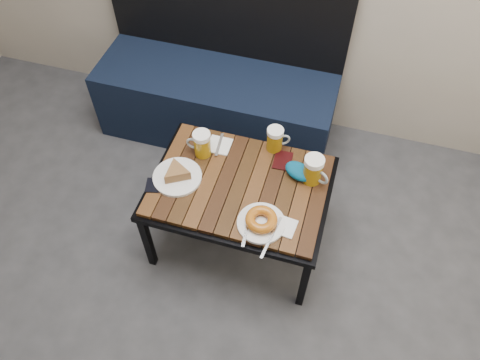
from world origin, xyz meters
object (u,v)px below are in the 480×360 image
(bench, at_px, (218,96))
(cafe_table, at_px, (240,189))
(passport_navy, at_px, (158,185))
(beer_mug_right, at_px, (313,170))
(beer_mug_centre, at_px, (275,139))
(beer_mug_left, at_px, (202,144))
(passport_burgundy, at_px, (283,160))
(knit_pouch, at_px, (299,171))
(plate_pie, at_px, (177,174))
(plate_bagel, at_px, (261,221))

(bench, xyz_separation_m, cafe_table, (0.36, -0.75, 0.16))
(passport_navy, bearing_deg, cafe_table, 94.84)
(cafe_table, distance_m, beer_mug_right, 0.36)
(beer_mug_centre, height_order, beer_mug_right, beer_mug_right)
(beer_mug_left, relative_size, passport_burgundy, 1.16)
(cafe_table, bearing_deg, passport_burgundy, 50.32)
(beer_mug_centre, relative_size, passport_navy, 1.12)
(beer_mug_centre, xyz_separation_m, beer_mug_right, (0.21, -0.14, 0.01))
(beer_mug_left, relative_size, knit_pouch, 0.97)
(bench, distance_m, passport_navy, 0.89)
(plate_pie, bearing_deg, plate_bagel, -17.10)
(passport_burgundy, bearing_deg, beer_mug_right, -28.16)
(knit_pouch, bearing_deg, beer_mug_right, -6.80)
(passport_navy, relative_size, knit_pouch, 0.81)
(passport_navy, bearing_deg, beer_mug_centre, 115.99)
(beer_mug_centre, height_order, plate_bagel, beer_mug_centre)
(beer_mug_centre, height_order, passport_navy, beer_mug_centre)
(bench, xyz_separation_m, passport_burgundy, (0.52, -0.56, 0.20))
(beer_mug_left, xyz_separation_m, plate_pie, (-0.06, -0.18, -0.04))
(plate_bagel, relative_size, knit_pouch, 1.95)
(beer_mug_centre, distance_m, plate_pie, 0.50)
(cafe_table, xyz_separation_m, plate_pie, (-0.29, -0.05, 0.07))
(beer_mug_left, xyz_separation_m, plate_bagel, (0.38, -0.32, -0.04))
(passport_navy, bearing_deg, plate_bagel, 68.95)
(bench, relative_size, plate_bagel, 5.05)
(beer_mug_left, bearing_deg, cafe_table, 150.93)
(passport_burgundy, distance_m, knit_pouch, 0.12)
(beer_mug_right, relative_size, plate_pie, 0.64)
(beer_mug_centre, relative_size, knit_pouch, 0.91)
(cafe_table, distance_m, beer_mug_centre, 0.30)
(beer_mug_left, height_order, beer_mug_centre, beer_mug_left)
(plate_pie, bearing_deg, beer_mug_centre, 38.42)
(plate_pie, distance_m, plate_bagel, 0.46)
(beer_mug_left, height_order, beer_mug_right, beer_mug_right)
(bench, distance_m, knit_pouch, 0.90)
(beer_mug_left, xyz_separation_m, passport_navy, (-0.13, -0.25, -0.07))
(beer_mug_right, bearing_deg, beer_mug_left, -154.10)
(beer_mug_left, bearing_deg, plate_bagel, 140.50)
(plate_bagel, bearing_deg, knit_pouch, 72.44)
(cafe_table, relative_size, passport_burgundy, 7.08)
(passport_burgundy, bearing_deg, knit_pouch, -38.94)
(plate_pie, height_order, passport_navy, plate_pie)
(beer_mug_left, relative_size, beer_mug_right, 0.93)
(passport_burgundy, bearing_deg, beer_mug_left, -173.34)
(plate_bagel, bearing_deg, beer_mug_right, 61.69)
(passport_navy, bearing_deg, passport_burgundy, 107.41)
(plate_pie, bearing_deg, bench, 95.05)
(plate_bagel, relative_size, passport_navy, 2.40)
(cafe_table, bearing_deg, bench, 115.87)
(beer_mug_left, bearing_deg, plate_pie, 70.93)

